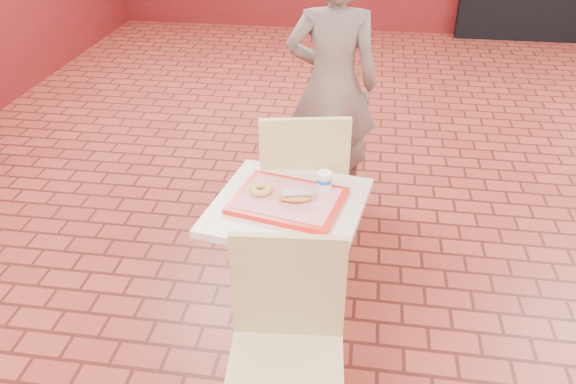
# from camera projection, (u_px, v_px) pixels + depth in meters

# --- Properties ---
(room_shell) EXTENTS (8.01, 10.01, 3.01)m
(room_shell) POSITION_uv_depth(u_px,v_px,m) (534.00, 12.00, 2.28)
(room_shell) COLOR maroon
(room_shell) RESTS_ON ground
(wainscot_band) EXTENTS (8.00, 10.00, 1.00)m
(wainscot_band) POSITION_uv_depth(u_px,v_px,m) (488.00, 215.00, 2.81)
(wainscot_band) COLOR #5D1112
(wainscot_band) RESTS_ON ground
(main_table) EXTENTS (0.66, 0.66, 0.70)m
(main_table) POSITION_uv_depth(u_px,v_px,m) (288.00, 243.00, 2.66)
(main_table) COLOR beige
(main_table) RESTS_ON ground
(chair_main_front) EXTENTS (0.46, 0.46, 0.92)m
(chair_main_front) POSITION_uv_depth(u_px,v_px,m) (286.00, 343.00, 2.07)
(chair_main_front) COLOR tan
(chair_main_front) RESTS_ON ground
(chair_main_back) EXTENTS (0.52, 0.52, 0.97)m
(chair_main_back) POSITION_uv_depth(u_px,v_px,m) (302.00, 182.00, 3.00)
(chair_main_back) COLOR #D4C47F
(chair_main_back) RESTS_ON ground
(customer) EXTENTS (0.61, 0.43, 1.60)m
(customer) POSITION_uv_depth(u_px,v_px,m) (332.00, 85.00, 3.50)
(customer) COLOR #706156
(customer) RESTS_ON ground
(serving_tray) EXTENTS (0.48, 0.37, 0.03)m
(serving_tray) POSITION_uv_depth(u_px,v_px,m) (288.00, 201.00, 2.53)
(serving_tray) COLOR red
(serving_tray) RESTS_ON main_table
(ring_donut) EXTENTS (0.12, 0.12, 0.03)m
(ring_donut) POSITION_uv_depth(u_px,v_px,m) (261.00, 190.00, 2.55)
(ring_donut) COLOR gold
(ring_donut) RESTS_ON serving_tray
(long_john_donut) EXTENTS (0.16, 0.10, 0.05)m
(long_john_donut) POSITION_uv_depth(u_px,v_px,m) (297.00, 196.00, 2.49)
(long_john_donut) COLOR #DE9141
(long_john_donut) RESTS_ON serving_tray
(paper_cup) EXTENTS (0.07, 0.07, 0.09)m
(paper_cup) POSITION_uv_depth(u_px,v_px,m) (324.00, 181.00, 2.57)
(paper_cup) COLOR white
(paper_cup) RESTS_ON serving_tray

